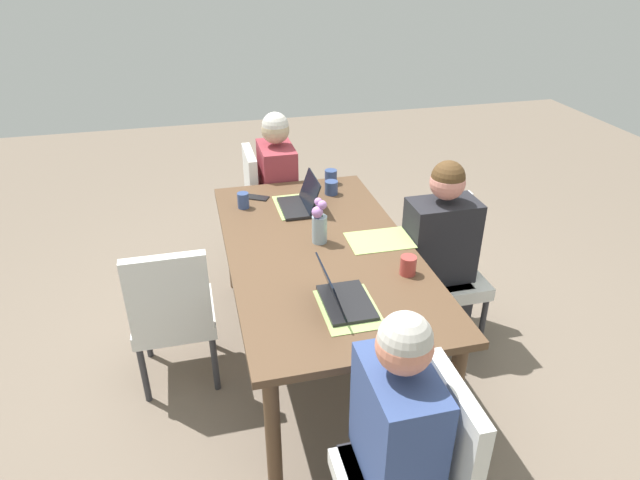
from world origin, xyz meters
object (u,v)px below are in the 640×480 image
(chair_head_right_left_far, at_px, (267,201))
(coffee_mug_centre_right, at_px, (331,188))
(person_head_left_left_mid, at_px, (394,457))
(chair_far_right_near, at_px, (172,310))
(laptop_head_right_left_far, at_px, (302,202))
(coffee_mug_centre_left, at_px, (408,265))
(laptop_head_left_left_mid, at_px, (342,297))
(person_near_left_near, at_px, (437,266))
(coffee_mug_near_left, at_px, (331,177))
(person_head_right_left_far, at_px, (278,200))
(chair_head_left_left_mid, at_px, (418,471))
(phone_black, at_px, (257,198))
(chair_near_left_near, at_px, (441,262))
(flower_vase, at_px, (319,223))
(dining_table, at_px, (320,260))
(coffee_mug_near_right, at_px, (243,200))

(chair_head_right_left_far, height_order, coffee_mug_centre_right, chair_head_right_left_far)
(person_head_left_left_mid, height_order, chair_far_right_near, person_head_left_left_mid)
(laptop_head_right_left_far, distance_m, coffee_mug_centre_left, 0.95)
(laptop_head_left_left_mid, xyz_separation_m, coffee_mug_centre_left, (0.18, -0.40, 0.01))
(laptop_head_right_left_far, bearing_deg, person_near_left_near, -125.11)
(coffee_mug_near_left, bearing_deg, laptop_head_right_left_far, 140.80)
(laptop_head_right_left_far, relative_size, laptop_head_left_left_mid, 1.00)
(person_head_right_left_far, distance_m, coffee_mug_near_left, 0.53)
(person_near_left_near, distance_m, coffee_mug_centre_right, 0.88)
(person_head_right_left_far, xyz_separation_m, chair_far_right_near, (-1.20, 0.79, -0.03))
(chair_far_right_near, bearing_deg, chair_head_left_left_mid, -144.94)
(chair_head_right_left_far, height_order, phone_black, chair_head_right_left_far)
(person_head_left_left_mid, relative_size, coffee_mug_centre_right, 13.29)
(chair_near_left_near, distance_m, chair_head_right_left_far, 1.46)
(chair_far_right_near, xyz_separation_m, laptop_head_left_left_mid, (-0.51, -0.80, 0.30))
(chair_head_left_left_mid, height_order, person_head_left_left_mid, person_head_left_left_mid)
(chair_far_right_near, distance_m, coffee_mug_centre_left, 1.28)
(chair_far_right_near, relative_size, flower_vase, 3.46)
(dining_table, xyz_separation_m, person_head_left_left_mid, (-1.24, 0.01, -0.15))
(person_head_right_left_far, bearing_deg, flower_vase, -177.50)
(coffee_mug_near_left, bearing_deg, coffee_mug_centre_left, -176.28)
(chair_head_right_left_far, distance_m, laptop_head_left_left_mid, 1.81)
(laptop_head_right_left_far, height_order, coffee_mug_near_right, laptop_head_right_left_far)
(chair_far_right_near, xyz_separation_m, laptop_head_right_left_far, (0.55, -0.84, 0.30))
(chair_head_right_left_far, relative_size, coffee_mug_near_left, 9.26)
(person_head_left_left_mid, xyz_separation_m, coffee_mug_near_left, (2.10, -0.31, 0.28))
(laptop_head_right_left_far, height_order, coffee_mug_near_left, laptop_head_right_left_far)
(chair_head_right_left_far, height_order, coffee_mug_near_left, chair_head_right_left_far)
(coffee_mug_near_left, relative_size, coffee_mug_near_right, 0.97)
(flower_vase, bearing_deg, dining_table, 169.76)
(dining_table, bearing_deg, chair_near_left_near, -84.00)
(person_near_left_near, height_order, phone_black, person_near_left_near)
(phone_black, bearing_deg, chair_head_right_left_far, -74.77)
(laptop_head_right_left_far, bearing_deg, dining_table, 179.06)
(coffee_mug_centre_left, bearing_deg, flower_vase, 39.53)
(chair_head_right_left_far, bearing_deg, dining_table, -174.88)
(person_head_left_left_mid, bearing_deg, coffee_mug_centre_right, -7.74)
(laptop_head_left_left_mid, relative_size, coffee_mug_centre_right, 3.56)
(flower_vase, height_order, coffee_mug_centre_right, flower_vase)
(laptop_head_left_left_mid, bearing_deg, chair_head_right_left_far, 2.58)
(person_head_left_left_mid, distance_m, coffee_mug_centre_right, 1.97)
(chair_near_left_near, bearing_deg, coffee_mug_centre_right, 41.90)
(chair_head_left_left_mid, bearing_deg, dining_table, 2.65)
(chair_far_right_near, height_order, coffee_mug_centre_left, chair_far_right_near)
(dining_table, distance_m, chair_head_left_left_mid, 1.31)
(flower_vase, distance_m, coffee_mug_near_left, 0.85)
(coffee_mug_near_right, bearing_deg, person_head_left_left_mid, -169.84)
(chair_head_left_left_mid, relative_size, coffee_mug_near_right, 9.02)
(person_head_left_left_mid, relative_size, person_head_right_left_far, 1.00)
(chair_head_left_left_mid, xyz_separation_m, coffee_mug_centre_right, (1.99, -0.19, 0.30))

